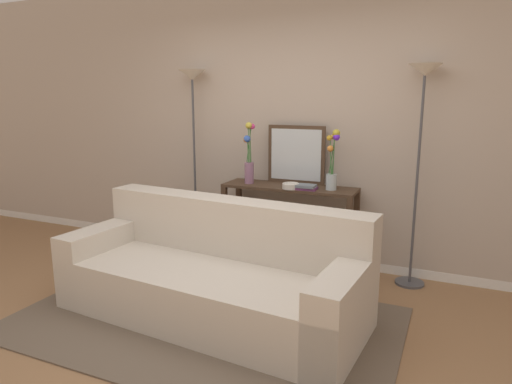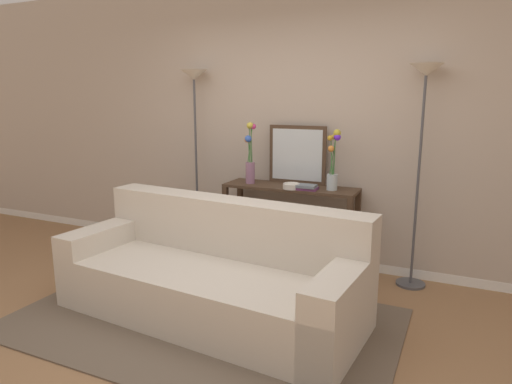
% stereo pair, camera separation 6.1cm
% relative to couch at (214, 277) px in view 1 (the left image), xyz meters
% --- Properties ---
extents(ground_plane, '(16.00, 16.00, 0.02)m').
position_rel_couch_xyz_m(ground_plane, '(0.16, -0.52, -0.32)').
color(ground_plane, '#936B47').
extents(back_wall, '(12.00, 0.15, 2.86)m').
position_rel_couch_xyz_m(back_wall, '(0.16, 1.49, 1.12)').
color(back_wall, white).
rests_on(back_wall, ground).
extents(area_rug, '(2.89, 1.76, 0.01)m').
position_rel_couch_xyz_m(area_rug, '(-0.01, -0.16, -0.30)').
color(area_rug, brown).
rests_on(area_rug, ground).
extents(couch, '(2.45, 1.13, 0.88)m').
position_rel_couch_xyz_m(couch, '(0.00, 0.00, 0.00)').
color(couch, beige).
rests_on(couch, ground).
extents(console_table, '(1.31, 0.38, 0.84)m').
position_rel_couch_xyz_m(console_table, '(0.20, 1.17, 0.27)').
color(console_table, '#473323').
rests_on(console_table, ground).
extents(floor_lamp_left, '(0.28, 0.28, 1.97)m').
position_rel_couch_xyz_m(floor_lamp_left, '(-0.92, 1.25, 1.23)').
color(floor_lamp_left, '#4C4C51').
rests_on(floor_lamp_left, ground).
extents(floor_lamp_right, '(0.28, 0.28, 1.97)m').
position_rel_couch_xyz_m(floor_lamp_right, '(1.36, 1.25, 1.23)').
color(floor_lamp_right, '#4C4C51').
rests_on(floor_lamp_right, ground).
extents(wall_mirror, '(0.59, 0.02, 0.58)m').
position_rel_couch_xyz_m(wall_mirror, '(0.21, 1.33, 0.82)').
color(wall_mirror, '#473323').
rests_on(wall_mirror, console_table).
extents(vase_tall_flowers, '(0.11, 0.13, 0.61)m').
position_rel_couch_xyz_m(vase_tall_flowers, '(-0.22, 1.14, 0.80)').
color(vase_tall_flowers, gray).
rests_on(vase_tall_flowers, console_table).
extents(vase_short_flowers, '(0.11, 0.12, 0.56)m').
position_rel_couch_xyz_m(vase_short_flowers, '(0.62, 1.16, 0.77)').
color(vase_short_flowers, silver).
rests_on(vase_short_flowers, console_table).
extents(fruit_bowl, '(0.16, 0.16, 0.05)m').
position_rel_couch_xyz_m(fruit_bowl, '(0.25, 1.05, 0.56)').
color(fruit_bowl, silver).
rests_on(fruit_bowl, console_table).
extents(book_stack, '(0.21, 0.16, 0.05)m').
position_rel_couch_xyz_m(book_stack, '(0.40, 1.07, 0.56)').
color(book_stack, '#6B3360').
rests_on(book_stack, console_table).
extents(book_row_under_console, '(0.26, 0.17, 0.13)m').
position_rel_couch_xyz_m(book_row_under_console, '(-0.21, 1.17, -0.25)').
color(book_row_under_console, tan).
rests_on(book_row_under_console, ground).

